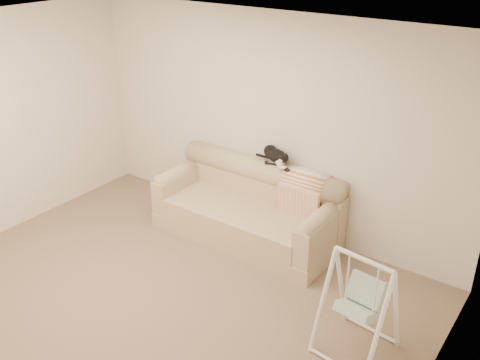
# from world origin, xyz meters

# --- Properties ---
(ground_plane) EXTENTS (5.00, 5.00, 0.00)m
(ground_plane) POSITION_xyz_m (0.00, 0.00, 0.00)
(ground_plane) COLOR brown
(ground_plane) RESTS_ON ground
(room_shell) EXTENTS (5.04, 4.04, 2.60)m
(room_shell) POSITION_xyz_m (0.00, 0.00, 1.53)
(room_shell) COLOR beige
(room_shell) RESTS_ON ground
(sofa) EXTENTS (2.20, 0.93, 0.90)m
(sofa) POSITION_xyz_m (-0.00, 1.62, 0.35)
(sofa) COLOR tan
(sofa) RESTS_ON ground
(remote_a) EXTENTS (0.19, 0.10, 0.03)m
(remote_a) POSITION_xyz_m (0.17, 1.84, 0.91)
(remote_a) COLOR black
(remote_a) RESTS_ON sofa
(remote_b) EXTENTS (0.17, 0.13, 0.02)m
(remote_b) POSITION_xyz_m (0.35, 1.81, 0.91)
(remote_b) COLOR black
(remote_b) RESTS_ON sofa
(tuxedo_cat) EXTENTS (0.51, 0.33, 0.20)m
(tuxedo_cat) POSITION_xyz_m (0.19, 1.88, 1.00)
(tuxedo_cat) COLOR black
(tuxedo_cat) RESTS_ON sofa
(throw_blanket) EXTENTS (0.52, 0.38, 0.58)m
(throw_blanket) POSITION_xyz_m (0.61, 1.84, 0.72)
(throw_blanket) COLOR orange
(throw_blanket) RESTS_ON sofa
(baby_swing) EXTENTS (0.65, 0.69, 0.96)m
(baby_swing) POSITION_xyz_m (1.87, 0.57, 0.48)
(baby_swing) COLOR white
(baby_swing) RESTS_ON ground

